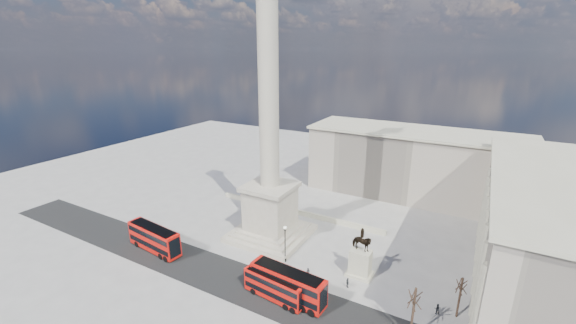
{
  "coord_description": "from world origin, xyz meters",
  "views": [
    {
      "loc": [
        33.36,
        -47.62,
        35.23
      ],
      "look_at": [
        4.68,
        3.61,
        16.42
      ],
      "focal_mm": 22.0,
      "sensor_mm": 36.0,
      "label": 1
    }
  ],
  "objects_px": {
    "red_bus_b": "(275,287)",
    "red_bus_c": "(288,284)",
    "pedestrian_standing": "(437,309)",
    "pedestrian_walking": "(308,273)",
    "pedestrian_crossing": "(348,283)",
    "equestrian_statue": "(360,259)",
    "victorian_lamp": "(285,241)",
    "red_bus_a": "(154,238)",
    "nelsons_column": "(270,174)"
  },
  "relations": [
    {
      "from": "red_bus_b",
      "to": "pedestrian_standing",
      "type": "bearing_deg",
      "value": 27.02
    },
    {
      "from": "red_bus_a",
      "to": "victorian_lamp",
      "type": "xyz_separation_m",
      "value": [
        22.39,
        8.64,
        1.52
      ]
    },
    {
      "from": "equestrian_statue",
      "to": "pedestrian_standing",
      "type": "bearing_deg",
      "value": -14.88
    },
    {
      "from": "pedestrian_standing",
      "to": "pedestrian_crossing",
      "type": "xyz_separation_m",
      "value": [
        -12.86,
        -0.68,
        0.06
      ]
    },
    {
      "from": "pedestrian_standing",
      "to": "red_bus_c",
      "type": "bearing_deg",
      "value": 7.89
    },
    {
      "from": "red_bus_a",
      "to": "red_bus_c",
      "type": "bearing_deg",
      "value": 6.56
    },
    {
      "from": "pedestrian_standing",
      "to": "pedestrian_walking",
      "type": "bearing_deg",
      "value": -9.14
    },
    {
      "from": "pedestrian_standing",
      "to": "pedestrian_crossing",
      "type": "height_order",
      "value": "pedestrian_crossing"
    },
    {
      "from": "red_bus_b",
      "to": "equestrian_statue",
      "type": "relative_size",
      "value": 1.16
    },
    {
      "from": "red_bus_b",
      "to": "victorian_lamp",
      "type": "distance_m",
      "value": 10.0
    },
    {
      "from": "equestrian_statue",
      "to": "pedestrian_walking",
      "type": "xyz_separation_m",
      "value": [
        -7.11,
        -4.55,
        -2.18
      ]
    },
    {
      "from": "pedestrian_standing",
      "to": "pedestrian_crossing",
      "type": "relative_size",
      "value": 0.93
    },
    {
      "from": "red_bus_a",
      "to": "red_bus_b",
      "type": "distance_m",
      "value": 25.89
    },
    {
      "from": "nelsons_column",
      "to": "red_bus_c",
      "type": "bearing_deg",
      "value": -50.33
    },
    {
      "from": "pedestrian_crossing",
      "to": "pedestrian_walking",
      "type": "bearing_deg",
      "value": 57.49
    },
    {
      "from": "red_bus_b",
      "to": "equestrian_statue",
      "type": "bearing_deg",
      "value": 57.6
    },
    {
      "from": "victorian_lamp",
      "to": "red_bus_b",
      "type": "bearing_deg",
      "value": -69.15
    },
    {
      "from": "red_bus_a",
      "to": "victorian_lamp",
      "type": "relative_size",
      "value": 1.75
    },
    {
      "from": "victorian_lamp",
      "to": "pedestrian_walking",
      "type": "relative_size",
      "value": 4.21
    },
    {
      "from": "red_bus_a",
      "to": "equestrian_statue",
      "type": "height_order",
      "value": "equestrian_statue"
    },
    {
      "from": "red_bus_b",
      "to": "red_bus_c",
      "type": "distance_m",
      "value": 2.01
    },
    {
      "from": "red_bus_b",
      "to": "equestrian_statue",
      "type": "distance_m",
      "value": 14.8
    },
    {
      "from": "nelsons_column",
      "to": "red_bus_b",
      "type": "bearing_deg",
      "value": -56.24
    },
    {
      "from": "red_bus_a",
      "to": "pedestrian_standing",
      "type": "bearing_deg",
      "value": 15.18
    },
    {
      "from": "pedestrian_standing",
      "to": "red_bus_a",
      "type": "bearing_deg",
      "value": -3.5
    },
    {
      "from": "red_bus_a",
      "to": "pedestrian_walking",
      "type": "xyz_separation_m",
      "value": [
        27.85,
        6.58,
        -1.68
      ]
    },
    {
      "from": "red_bus_b",
      "to": "red_bus_c",
      "type": "relative_size",
      "value": 0.83
    },
    {
      "from": "victorian_lamp",
      "to": "pedestrian_crossing",
      "type": "xyz_separation_m",
      "value": [
        11.95,
        -1.45,
        -3.17
      ]
    },
    {
      "from": "nelsons_column",
      "to": "pedestrian_walking",
      "type": "bearing_deg",
      "value": -34.37
    },
    {
      "from": "red_bus_b",
      "to": "pedestrian_crossing",
      "type": "bearing_deg",
      "value": 47.9
    },
    {
      "from": "pedestrian_walking",
      "to": "pedestrian_standing",
      "type": "height_order",
      "value": "pedestrian_walking"
    },
    {
      "from": "nelsons_column",
      "to": "pedestrian_standing",
      "type": "bearing_deg",
      "value": -12.72
    },
    {
      "from": "victorian_lamp",
      "to": "red_bus_c",
      "type": "bearing_deg",
      "value": -57.61
    },
    {
      "from": "red_bus_b",
      "to": "pedestrian_standing",
      "type": "distance_m",
      "value": 22.95
    },
    {
      "from": "red_bus_c",
      "to": "pedestrian_walking",
      "type": "height_order",
      "value": "red_bus_c"
    },
    {
      "from": "nelsons_column",
      "to": "pedestrian_walking",
      "type": "height_order",
      "value": "nelsons_column"
    },
    {
      "from": "pedestrian_walking",
      "to": "pedestrian_standing",
      "type": "distance_m",
      "value": 19.39
    },
    {
      "from": "red_bus_a",
      "to": "pedestrian_walking",
      "type": "distance_m",
      "value": 28.66
    },
    {
      "from": "pedestrian_standing",
      "to": "equestrian_statue",
      "type": "bearing_deg",
      "value": -27.86
    },
    {
      "from": "pedestrian_crossing",
      "to": "equestrian_statue",
      "type": "bearing_deg",
      "value": -46.87
    },
    {
      "from": "red_bus_a",
      "to": "pedestrian_walking",
      "type": "relative_size",
      "value": 7.37
    },
    {
      "from": "victorian_lamp",
      "to": "equestrian_statue",
      "type": "xyz_separation_m",
      "value": [
        12.57,
        2.49,
        -1.02
      ]
    },
    {
      "from": "red_bus_c",
      "to": "pedestrian_crossing",
      "type": "height_order",
      "value": "red_bus_c"
    },
    {
      "from": "nelsons_column",
      "to": "victorian_lamp",
      "type": "height_order",
      "value": "nelsons_column"
    },
    {
      "from": "equestrian_statue",
      "to": "victorian_lamp",
      "type": "bearing_deg",
      "value": -168.81
    },
    {
      "from": "pedestrian_crossing",
      "to": "red_bus_b",
      "type": "bearing_deg",
      "value": 94.49
    },
    {
      "from": "equestrian_statue",
      "to": "red_bus_a",
      "type": "bearing_deg",
      "value": -162.34
    },
    {
      "from": "red_bus_b",
      "to": "pedestrian_crossing",
      "type": "xyz_separation_m",
      "value": [
        8.45,
        7.72,
        -1.24
      ]
    },
    {
      "from": "pedestrian_standing",
      "to": "red_bus_b",
      "type": "bearing_deg",
      "value": 8.54
    },
    {
      "from": "pedestrian_walking",
      "to": "red_bus_c",
      "type": "bearing_deg",
      "value": -126.57
    }
  ]
}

